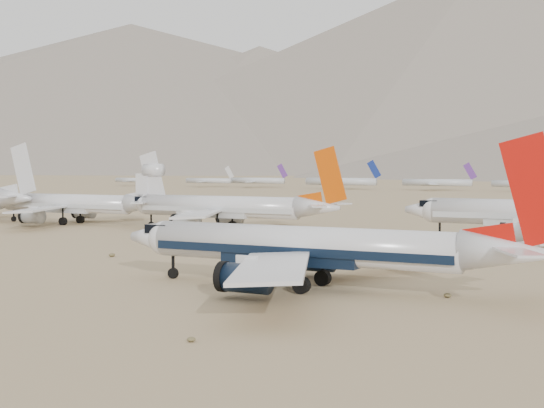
{
  "coord_description": "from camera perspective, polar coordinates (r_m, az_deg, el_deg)",
  "views": [
    {
      "loc": [
        43.08,
        -78.64,
        14.23
      ],
      "look_at": [
        -18.02,
        45.08,
        7.0
      ],
      "focal_mm": 50.0,
      "sensor_mm": 36.0,
      "label": 1
    }
  ],
  "objects": [
    {
      "name": "ground",
      "position": [
        90.79,
        -2.42,
        -6.02
      ],
      "size": [
        7000.0,
        7000.0,
        0.0
      ],
      "primitive_type": "plane",
      "color": "#937855",
      "rests_on": "ground"
    },
    {
      "name": "main_airliner",
      "position": [
        85.79,
        3.51,
        -3.31
      ],
      "size": [
        49.55,
        48.39,
        17.48
      ],
      "color": "silver",
      "rests_on": "ground"
    },
    {
      "name": "row2_orange_tail",
      "position": [
        161.16,
        -3.37,
        -0.28
      ],
      "size": [
        50.14,
        49.05,
        17.88
      ],
      "color": "silver",
      "rests_on": "ground"
    },
    {
      "name": "row2_white_trijet",
      "position": [
        185.28,
        -14.57,
        0.05
      ],
      "size": [
        48.67,
        47.57,
        17.25
      ],
      "color": "silver",
      "rests_on": "ground"
    }
  ]
}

